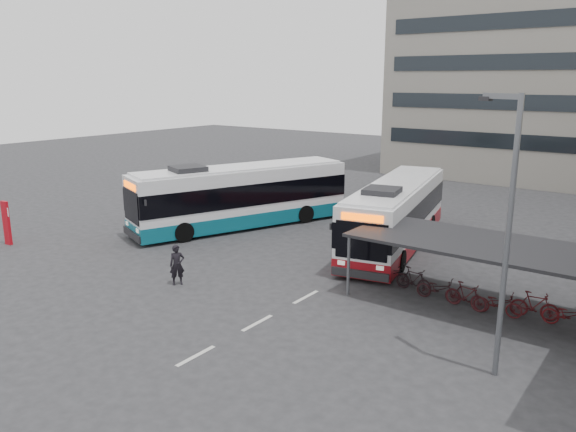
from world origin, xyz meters
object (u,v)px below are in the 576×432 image
Objects in this scene: lamp_post at (506,222)px; bus_main at (396,215)px; pedestrian at (177,265)px; bus_teal at (241,197)px.

bus_main is at bearing 152.06° from lamp_post.
lamp_post is at bearing -51.72° from pedestrian.
bus_main is 11.55m from pedestrian.
lamp_post is (12.82, 0.42, 3.71)m from pedestrian.
pedestrian is (-4.83, -10.47, -0.79)m from bus_main.
bus_main is 13.17m from lamp_post.
bus_main is 7.19× the size of pedestrian.
lamp_post is (16.94, -8.37, 2.81)m from bus_teal.
bus_teal reaches higher than bus_main.
bus_main is at bearing 32.27° from bus_teal.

